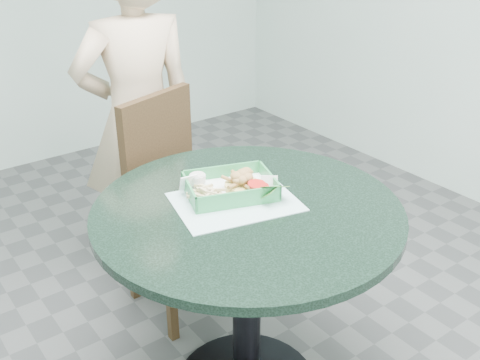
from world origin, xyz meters
TOP-DOWN VIEW (x-y plane):
  - cafe_table at (0.00, 0.00)m, footprint 0.98×0.98m
  - dining_chair at (0.09, 0.64)m, footprint 0.40×0.40m
  - diner_person at (0.10, 0.93)m, footprint 0.61×0.45m
  - placemat at (-0.01, 0.05)m, footprint 0.44×0.37m
  - food_basket at (0.00, 0.10)m, footprint 0.28×0.20m
  - crab_sandwich at (0.05, 0.09)m, footprint 0.12×0.12m
  - fries_pile at (-0.08, 0.08)m, footprint 0.13×0.14m
  - sauce_ramekin at (-0.09, 0.15)m, footprint 0.05×0.05m
  - garnish_cup at (0.09, 0.03)m, footprint 0.11×0.10m

SIDE VIEW (x-z plane):
  - dining_chair at x=0.09m, z-range 0.07..1.00m
  - cafe_table at x=0.00m, z-range 0.21..0.96m
  - placemat at x=-0.01m, z-range 0.75..0.75m
  - food_basket at x=0.00m, z-range 0.74..0.80m
  - diner_person at x=0.10m, z-range 0.00..1.54m
  - fries_pile at x=-0.08m, z-range 0.77..0.81m
  - garnish_cup at x=0.09m, z-range 0.77..0.81m
  - sauce_ramekin at x=-0.09m, z-range 0.78..0.81m
  - crab_sandwich at x=0.05m, z-range 0.76..0.84m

